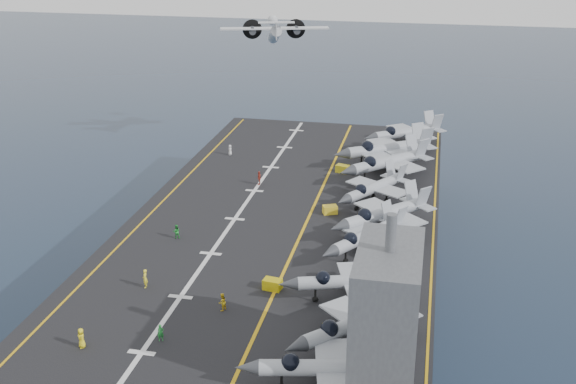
% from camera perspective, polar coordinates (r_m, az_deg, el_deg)
% --- Properties ---
extents(ground, '(500.00, 500.00, 0.00)m').
position_cam_1_polar(ground, '(93.99, -0.50, -8.28)').
color(ground, '#142135').
rests_on(ground, ground).
extents(hull, '(36.00, 90.00, 10.00)m').
position_cam_1_polar(hull, '(91.63, -0.51, -5.56)').
color(hull, '#56595E').
rests_on(hull, ground).
extents(flight_deck, '(38.00, 92.00, 0.40)m').
position_cam_1_polar(flight_deck, '(89.40, -0.52, -2.59)').
color(flight_deck, black).
rests_on(flight_deck, hull).
extents(foul_line, '(0.35, 90.00, 0.02)m').
position_cam_1_polar(foul_line, '(88.77, 1.37, -2.61)').
color(foul_line, gold).
rests_on(foul_line, flight_deck).
extents(landing_centerline, '(0.50, 90.00, 0.02)m').
position_cam_1_polar(landing_centerline, '(90.67, -4.23, -2.14)').
color(landing_centerline, silver).
rests_on(landing_centerline, flight_deck).
extents(deck_edge_port, '(0.25, 90.00, 0.02)m').
position_cam_1_polar(deck_edge_port, '(94.12, -10.69, -1.56)').
color(deck_edge_port, gold).
rests_on(deck_edge_port, flight_deck).
extents(deck_edge_stbd, '(0.25, 90.00, 0.02)m').
position_cam_1_polar(deck_edge_stbd, '(87.59, 11.41, -3.40)').
color(deck_edge_stbd, gold).
rests_on(deck_edge_stbd, flight_deck).
extents(island_superstructure, '(5.00, 10.00, 15.00)m').
position_cam_1_polar(island_superstructure, '(57.48, 7.83, -8.65)').
color(island_superstructure, '#56595E').
rests_on(island_superstructure, flight_deck).
extents(fighter_jet_0, '(14.35, 11.01, 4.47)m').
position_cam_1_polar(fighter_jet_0, '(59.09, 3.05, -13.59)').
color(fighter_jet_0, '#91999F').
rests_on(fighter_jet_0, flight_deck).
extents(fighter_jet_1, '(15.84, 15.93, 4.68)m').
position_cam_1_polar(fighter_jet_1, '(64.62, 5.43, -10.20)').
color(fighter_jet_1, '#929BA2').
rests_on(fighter_jet_1, flight_deck).
extents(fighter_jet_2, '(14.61, 11.79, 4.41)m').
position_cam_1_polar(fighter_jet_2, '(71.60, 5.02, -6.96)').
color(fighter_jet_2, gray).
rests_on(fighter_jet_2, flight_deck).
extents(fighter_jet_3, '(14.59, 15.82, 4.57)m').
position_cam_1_polar(fighter_jet_3, '(81.30, 6.30, -3.34)').
color(fighter_jet_3, '#9CA4AC').
rests_on(fighter_jet_3, flight_deck).
extents(fighter_jet_4, '(16.90, 17.06, 5.00)m').
position_cam_1_polar(fighter_jet_4, '(86.78, 7.67, -1.61)').
color(fighter_jet_4, gray).
rests_on(fighter_jet_4, flight_deck).
extents(fighter_jet_5, '(14.21, 15.55, 4.49)m').
position_cam_1_polar(fighter_jet_5, '(95.37, 6.84, 0.42)').
color(fighter_jet_5, gray).
rests_on(fighter_jet_5, flight_deck).
extents(fighter_jet_6, '(17.93, 18.00, 5.29)m').
position_cam_1_polar(fighter_jet_6, '(104.36, 7.91, 2.46)').
color(fighter_jet_6, '#9AA5AB').
rests_on(fighter_jet_6, flight_deck).
extents(fighter_jet_7, '(19.35, 17.81, 5.59)m').
position_cam_1_polar(fighter_jet_7, '(110.01, 7.94, 3.53)').
color(fighter_jet_7, '#8E969D').
rests_on(fighter_jet_7, flight_deck).
extents(fighter_jet_8, '(17.34, 16.53, 5.02)m').
position_cam_1_polar(fighter_jet_8, '(119.60, 9.37, 4.76)').
color(fighter_jet_8, gray).
rests_on(fighter_jet_8, flight_deck).
extents(tow_cart_a, '(2.00, 1.46, 1.10)m').
position_cam_1_polar(tow_cart_a, '(74.06, -1.24, -7.30)').
color(tow_cart_a, '#C3AE0C').
rests_on(tow_cart_a, flight_deck).
extents(tow_cart_b, '(2.09, 1.77, 1.07)m').
position_cam_1_polar(tow_cart_b, '(92.04, 3.34, -1.40)').
color(tow_cart_b, yellow).
rests_on(tow_cart_b, flight_deck).
extents(tow_cart_c, '(2.15, 1.72, 1.12)m').
position_cam_1_polar(tow_cart_c, '(106.71, 4.33, 1.85)').
color(tow_cart_c, gold).
rests_on(tow_cart_c, flight_deck).
extents(crew_0, '(1.31, 1.35, 1.88)m').
position_cam_1_polar(crew_0, '(67.31, -16.01, -11.03)').
color(crew_0, yellow).
rests_on(crew_0, flight_deck).
extents(crew_1, '(1.05, 1.35, 2.01)m').
position_cam_1_polar(crew_1, '(75.61, -11.23, -6.72)').
color(crew_1, yellow).
rests_on(crew_1, flight_deck).
extents(crew_2, '(1.20, 1.01, 1.69)m').
position_cam_1_polar(crew_2, '(86.00, -8.81, -3.10)').
color(crew_2, green).
rests_on(crew_2, flight_deck).
extents(crew_4, '(1.17, 1.40, 1.98)m').
position_cam_1_polar(crew_4, '(101.51, -2.29, 1.11)').
color(crew_4, '#AF3525').
rests_on(crew_4, flight_deck).
extents(crew_5, '(0.95, 1.16, 1.67)m').
position_cam_1_polar(crew_5, '(114.41, -4.60, 3.33)').
color(crew_5, white).
rests_on(crew_5, flight_deck).
extents(crew_6, '(1.14, 0.97, 1.61)m').
position_cam_1_polar(crew_6, '(66.74, -10.03, -10.90)').
color(crew_6, '#208932').
rests_on(crew_6, flight_deck).
extents(crew_7, '(1.12, 1.29, 1.81)m').
position_cam_1_polar(crew_7, '(70.51, -5.23, -8.65)').
color(crew_7, yellow).
rests_on(crew_7, flight_deck).
extents(transport_plane, '(24.55, 19.85, 5.06)m').
position_cam_1_polar(transport_plane, '(145.96, -1.06, 12.32)').
color(transport_plane, '#BBBEC0').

